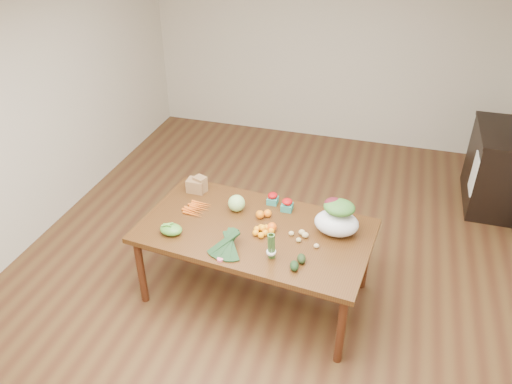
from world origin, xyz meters
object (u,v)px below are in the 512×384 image
(cabbage, at_px, (237,203))
(kale_bunch, at_px, (225,245))
(cabinet, at_px, (494,168))
(mandarin_cluster, at_px, (263,229))
(dining_table, at_px, (255,262))
(asparagus_bundle, at_px, (271,246))
(paper_bag, at_px, (196,184))
(salad_bag, at_px, (337,219))

(cabbage, bearing_deg, kale_bunch, -80.14)
(cabinet, bearing_deg, cabbage, -139.93)
(cabbage, bearing_deg, mandarin_cluster, -39.81)
(mandarin_cluster, distance_m, kale_bunch, 0.40)
(dining_table, bearing_deg, asparagus_bundle, -50.02)
(paper_bag, height_order, salad_bag, salad_bag)
(mandarin_cluster, relative_size, kale_bunch, 0.45)
(kale_bunch, bearing_deg, cabbage, 105.36)
(cabinet, xyz_separation_m, cabbage, (-2.45, -2.06, 0.36))
(paper_bag, distance_m, mandarin_cluster, 0.92)
(cabinet, bearing_deg, dining_table, -134.02)
(dining_table, distance_m, kale_bunch, 0.61)
(paper_bag, bearing_deg, dining_table, -30.27)
(dining_table, height_order, cabinet, cabinet)
(mandarin_cluster, bearing_deg, salad_bag, 17.07)
(dining_table, height_order, asparagus_bundle, asparagus_bundle)
(asparagus_bundle, relative_size, salad_bag, 0.66)
(mandarin_cluster, bearing_deg, kale_bunch, -122.49)
(paper_bag, bearing_deg, cabinet, 32.50)
(mandarin_cluster, height_order, asparagus_bundle, asparagus_bundle)
(dining_table, bearing_deg, kale_bunch, -104.24)
(dining_table, xyz_separation_m, paper_bag, (-0.72, 0.42, 0.45))
(kale_bunch, bearing_deg, asparagus_bundle, 12.12)
(cabinet, height_order, asparagus_bundle, asparagus_bundle)
(asparagus_bundle, bearing_deg, cabinet, 58.57)
(cabbage, relative_size, asparagus_bundle, 0.62)
(kale_bunch, bearing_deg, dining_table, 75.76)
(dining_table, height_order, cabbage, cabbage)
(paper_bag, height_order, kale_bunch, kale_bunch)
(salad_bag, bearing_deg, asparagus_bundle, -132.64)
(salad_bag, bearing_deg, dining_table, -168.40)
(dining_table, distance_m, mandarin_cluster, 0.43)
(mandarin_cluster, bearing_deg, cabbage, 140.19)
(cabbage, bearing_deg, paper_bag, 157.54)
(paper_bag, bearing_deg, kale_bunch, -54.11)
(dining_table, height_order, mandarin_cluster, mandarin_cluster)
(dining_table, distance_m, salad_bag, 0.86)
(cabbage, bearing_deg, asparagus_bundle, -49.75)
(dining_table, distance_m, paper_bag, 0.95)
(paper_bag, relative_size, salad_bag, 0.59)
(cabinet, bearing_deg, paper_bag, -147.50)
(dining_table, xyz_separation_m, mandarin_cluster, (0.08, -0.04, 0.42))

